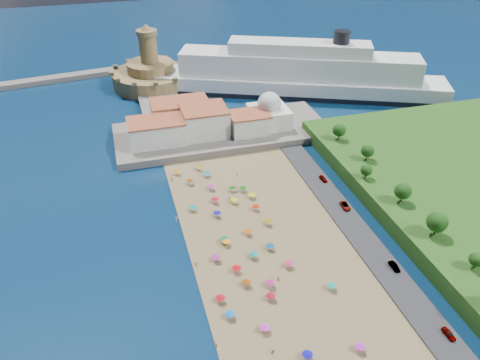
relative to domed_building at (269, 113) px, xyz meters
name	(u,v)px	position (x,y,z in m)	size (l,w,h in m)	color
ground	(250,248)	(-30.00, -71.00, -8.97)	(700.00, 700.00, 0.00)	#071938
terrace	(223,132)	(-20.00, 2.00, -7.47)	(90.00, 36.00, 3.00)	#59544C
jetty	(160,106)	(-42.00, 37.00, -7.77)	(18.00, 70.00, 2.40)	#59544C
waterfront_buildings	(191,122)	(-33.05, 2.64, -1.10)	(57.00, 29.00, 11.00)	silver
domed_building	(269,113)	(0.00, 0.00, 0.00)	(16.00, 16.00, 15.00)	silver
fortress	(151,74)	(-42.00, 67.00, -2.29)	(40.00, 40.00, 32.40)	olive
cruise_ship	(298,75)	(27.91, 36.85, 0.59)	(144.47, 78.52, 32.30)	black
beach_parasols	(254,266)	(-32.01, -80.70, -6.83)	(32.39, 116.02, 2.20)	gray
beachgoers	(223,244)	(-37.66, -68.07, -7.82)	(26.86, 99.32, 1.88)	tan
parked_cars	(365,230)	(6.00, -74.12, -7.57)	(2.78, 75.29, 1.41)	gray
hillside_trees	(414,205)	(19.71, -76.55, 1.02)	(12.91, 111.00, 7.74)	#382314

